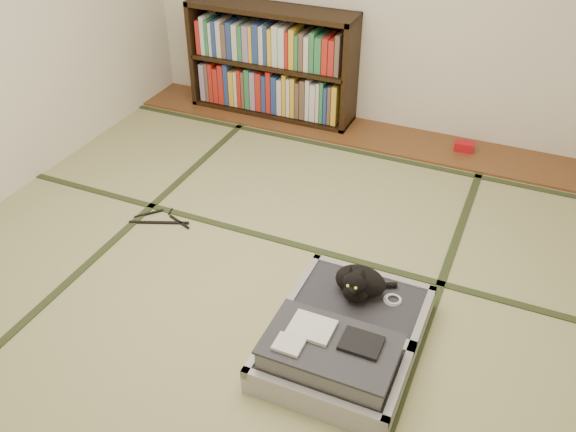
% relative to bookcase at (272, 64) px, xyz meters
% --- Properties ---
extents(floor, '(4.50, 4.50, 0.00)m').
position_rel_bookcase_xyz_m(floor, '(0.85, -2.07, -0.45)').
color(floor, tan).
rests_on(floor, ground).
extents(wood_strip, '(4.00, 0.50, 0.02)m').
position_rel_bookcase_xyz_m(wood_strip, '(0.85, -0.07, -0.44)').
color(wood_strip, brown).
rests_on(wood_strip, ground).
extents(red_item, '(0.16, 0.10, 0.07)m').
position_rel_bookcase_xyz_m(red_item, '(1.68, -0.04, -0.40)').
color(red_item, '#B50E17').
rests_on(red_item, wood_strip).
extents(room_shell, '(4.50, 4.50, 4.50)m').
position_rel_bookcase_xyz_m(room_shell, '(0.85, -2.07, 1.01)').
color(room_shell, white).
rests_on(room_shell, ground).
extents(tatami_borders, '(4.00, 4.50, 0.01)m').
position_rel_bookcase_xyz_m(tatami_borders, '(0.85, -1.57, -0.45)').
color(tatami_borders, '#2D381E').
rests_on(tatami_borders, ground).
extents(bookcase, '(1.44, 0.33, 0.93)m').
position_rel_bookcase_xyz_m(bookcase, '(0.00, 0.00, 0.00)').
color(bookcase, black).
rests_on(bookcase, wood_strip).
extents(suitcase, '(0.71, 0.95, 0.28)m').
position_rel_bookcase_xyz_m(suitcase, '(1.50, -2.40, -0.35)').
color(suitcase, '#A2A3A7').
rests_on(suitcase, floor).
extents(cat, '(0.32, 0.32, 0.26)m').
position_rel_bookcase_xyz_m(cat, '(1.48, -2.10, -0.22)').
color(cat, black).
rests_on(cat, suitcase).
extents(cable_coil, '(0.10, 0.10, 0.02)m').
position_rel_bookcase_xyz_m(cable_coil, '(1.66, -2.07, -0.30)').
color(cable_coil, white).
rests_on(cable_coil, suitcase).
extents(hanger, '(0.41, 0.26, 0.01)m').
position_rel_bookcase_xyz_m(hanger, '(0.01, -1.78, -0.44)').
color(hanger, black).
rests_on(hanger, floor).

